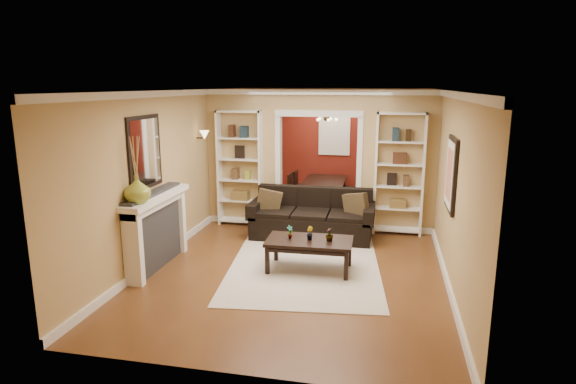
% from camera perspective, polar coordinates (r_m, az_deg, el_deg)
% --- Properties ---
extents(floor, '(8.00, 8.00, 0.00)m').
position_cam_1_polar(floor, '(8.61, 2.35, -6.29)').
color(floor, brown).
rests_on(floor, ground).
extents(ceiling, '(8.00, 8.00, 0.00)m').
position_cam_1_polar(ceiling, '(8.15, 2.52, 11.97)').
color(ceiling, white).
rests_on(ceiling, ground).
extents(wall_back, '(8.00, 0.00, 8.00)m').
position_cam_1_polar(wall_back, '(12.20, 5.52, 5.79)').
color(wall_back, tan).
rests_on(wall_back, ground).
extents(wall_front, '(8.00, 0.00, 8.00)m').
position_cam_1_polar(wall_front, '(4.49, -6.01, -6.19)').
color(wall_front, tan).
rests_on(wall_front, ground).
extents(wall_left, '(0.00, 8.00, 8.00)m').
position_cam_1_polar(wall_left, '(8.92, -12.01, 3.04)').
color(wall_left, tan).
rests_on(wall_left, ground).
extents(wall_right, '(0.00, 8.00, 8.00)m').
position_cam_1_polar(wall_right, '(8.22, 18.10, 1.90)').
color(wall_right, tan).
rests_on(wall_right, ground).
extents(partition_wall, '(4.50, 0.15, 2.70)m').
position_cam_1_polar(partition_wall, '(9.45, 3.62, 3.82)').
color(partition_wall, tan).
rests_on(partition_wall, floor).
extents(red_back_panel, '(4.44, 0.04, 2.64)m').
position_cam_1_polar(red_back_panel, '(12.17, 5.50, 5.63)').
color(red_back_panel, maroon).
rests_on(red_back_panel, floor).
extents(dining_window, '(0.78, 0.03, 0.98)m').
position_cam_1_polar(dining_window, '(12.11, 5.51, 6.69)').
color(dining_window, '#8CA5CC').
rests_on(dining_window, wall_back).
extents(area_rug, '(2.65, 3.46, 0.01)m').
position_cam_1_polar(area_rug, '(7.69, 1.99, -8.64)').
color(area_rug, beige).
rests_on(area_rug, floor).
extents(sofa, '(2.29, 0.99, 0.89)m').
position_cam_1_polar(sofa, '(8.91, 2.83, -2.65)').
color(sofa, black).
rests_on(sofa, floor).
extents(pillow_left, '(0.46, 0.22, 0.44)m').
position_cam_1_polar(pillow_left, '(8.99, -2.28, -1.11)').
color(pillow_left, '#4F3D22').
rests_on(pillow_left, sofa).
extents(pillow_right, '(0.47, 0.36, 0.47)m').
position_cam_1_polar(pillow_right, '(8.75, 8.08, -1.53)').
color(pillow_right, '#4F3D22').
rests_on(pillow_right, sofa).
extents(coffee_table, '(1.31, 0.74, 0.49)m').
position_cam_1_polar(coffee_table, '(7.41, 2.54, -7.47)').
color(coffee_table, black).
rests_on(coffee_table, floor).
extents(plant_left, '(0.13, 0.13, 0.21)m').
position_cam_1_polar(plant_left, '(7.35, 0.23, -4.76)').
color(plant_left, '#336626').
rests_on(plant_left, coffee_table).
extents(plant_center, '(0.13, 0.14, 0.21)m').
position_cam_1_polar(plant_center, '(7.30, 2.56, -4.89)').
color(plant_center, '#336626').
rests_on(plant_center, coffee_table).
extents(plant_right, '(0.13, 0.13, 0.21)m').
position_cam_1_polar(plant_right, '(7.26, 4.93, -5.01)').
color(plant_right, '#336626').
rests_on(plant_right, coffee_table).
extents(bookshelf_left, '(0.90, 0.30, 2.30)m').
position_cam_1_polar(bookshelf_left, '(9.66, -5.69, 2.78)').
color(bookshelf_left, white).
rests_on(bookshelf_left, floor).
extents(bookshelf_right, '(0.90, 0.30, 2.30)m').
position_cam_1_polar(bookshelf_right, '(9.22, 13.03, 2.05)').
color(bookshelf_right, white).
rests_on(bookshelf_right, floor).
extents(fireplace, '(0.32, 1.70, 1.16)m').
position_cam_1_polar(fireplace, '(7.70, -15.11, -4.51)').
color(fireplace, white).
rests_on(fireplace, floor).
extents(vase, '(0.48, 0.48, 0.39)m').
position_cam_1_polar(vase, '(7.05, -17.43, 0.26)').
color(vase, olive).
rests_on(vase, fireplace).
extents(mirror, '(0.03, 0.95, 1.10)m').
position_cam_1_polar(mirror, '(7.51, -16.60, 4.51)').
color(mirror, silver).
rests_on(mirror, wall_left).
extents(wall_sconce, '(0.18, 0.18, 0.22)m').
position_cam_1_polar(wall_sconce, '(9.32, -10.22, 6.50)').
color(wall_sconce, '#FFE0A5').
rests_on(wall_sconce, wall_left).
extents(framed_art, '(0.04, 0.85, 1.05)m').
position_cam_1_polar(framed_art, '(7.21, 18.71, 2.03)').
color(framed_art, black).
rests_on(framed_art, wall_right).
extents(dining_table, '(1.72, 0.96, 0.61)m').
position_cam_1_polar(dining_table, '(11.23, 4.44, -0.21)').
color(dining_table, black).
rests_on(dining_table, floor).
extents(dining_chair_nw, '(0.46, 0.46, 0.84)m').
position_cam_1_polar(dining_chair_nw, '(11.00, 1.40, 0.16)').
color(dining_chair_nw, black).
rests_on(dining_chair_nw, floor).
extents(dining_chair_ne, '(0.56, 0.56, 0.91)m').
position_cam_1_polar(dining_chair_ne, '(10.85, 7.12, 0.09)').
color(dining_chair_ne, black).
rests_on(dining_chair_ne, floor).
extents(dining_chair_sw, '(0.40, 0.40, 0.79)m').
position_cam_1_polar(dining_chair_sw, '(11.58, 1.94, 0.68)').
color(dining_chair_sw, black).
rests_on(dining_chair_sw, floor).
extents(dining_chair_se, '(0.50, 0.50, 0.77)m').
position_cam_1_polar(dining_chair_se, '(11.45, 7.37, 0.40)').
color(dining_chair_se, black).
rests_on(dining_chair_se, floor).
extents(chandelier, '(0.50, 0.50, 0.30)m').
position_cam_1_polar(chandelier, '(10.85, 4.82, 8.51)').
color(chandelier, '#332417').
rests_on(chandelier, ceiling).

